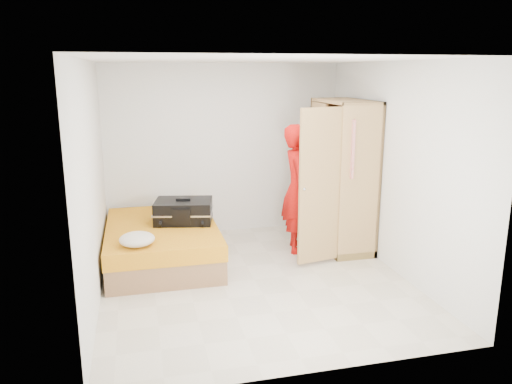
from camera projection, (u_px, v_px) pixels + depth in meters
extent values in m
plane|color=beige|center=(254.00, 279.00, 6.10)|extent=(4.00, 4.00, 0.00)
plane|color=white|center=(254.00, 60.00, 5.48)|extent=(4.00, 4.00, 0.00)
cube|color=white|center=(224.00, 150.00, 7.68)|extent=(3.60, 0.02, 2.60)
cube|color=white|center=(314.00, 226.00, 3.90)|extent=(3.60, 0.02, 2.60)
cube|color=white|center=(92.00, 183.00, 5.38)|extent=(0.02, 4.00, 2.60)
cube|color=white|center=(395.00, 169.00, 6.20)|extent=(0.02, 4.00, 2.60)
cube|color=brown|center=(163.00, 250.00, 6.67)|extent=(1.40, 2.00, 0.30)
cube|color=gold|center=(162.00, 232.00, 6.61)|extent=(1.42, 2.02, 0.20)
cube|color=tan|center=(360.00, 174.00, 7.10)|extent=(0.04, 1.20, 2.10)
cube|color=tan|center=(360.00, 184.00, 6.49)|extent=(0.58, 0.04, 2.10)
cube|color=tan|center=(327.00, 168.00, 7.59)|extent=(0.58, 0.04, 2.10)
cube|color=tan|center=(346.00, 101.00, 6.80)|extent=(0.58, 1.20, 0.04)
cube|color=#9F7744|center=(340.00, 242.00, 7.28)|extent=(0.58, 1.20, 0.10)
cube|color=tan|center=(317.00, 172.00, 7.26)|extent=(0.04, 0.59, 2.00)
cube|color=tan|center=(320.00, 187.00, 6.33)|extent=(0.59, 0.15, 2.00)
cylinder|color=#B2B2B7|center=(345.00, 113.00, 6.84)|extent=(0.02, 1.10, 0.02)
imported|color=red|center=(297.00, 189.00, 6.93)|extent=(0.54, 0.72, 1.78)
cube|color=black|center=(184.00, 211.00, 6.70)|extent=(0.84, 0.67, 0.30)
cube|color=black|center=(183.00, 199.00, 6.66)|extent=(0.20, 0.09, 0.03)
ellipsoid|color=silver|center=(137.00, 239.00, 5.79)|extent=(0.41, 0.41, 0.16)
cube|color=silver|center=(172.00, 204.00, 7.42)|extent=(0.57, 0.36, 0.10)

